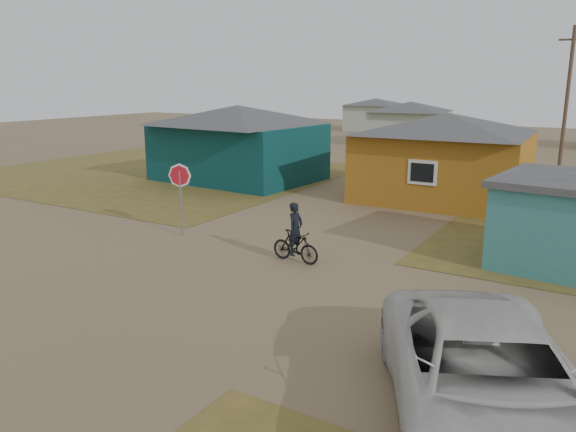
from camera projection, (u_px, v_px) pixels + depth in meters
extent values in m
plane|color=#7F6749|center=(201.00, 281.00, 15.17)|extent=(120.00, 120.00, 0.00)
cube|color=brown|center=(158.00, 172.00, 33.01)|extent=(20.00, 18.00, 0.00)
cube|color=#0A3638|center=(238.00, 152.00, 30.32)|extent=(8.40, 6.54, 3.00)
pyramid|color=#3C3D3F|center=(238.00, 115.00, 29.85)|extent=(8.93, 7.08, 1.00)
cube|color=#A16418|center=(443.00, 167.00, 25.22)|extent=(7.21, 6.24, 3.00)
pyramid|color=#3C3D3F|center=(446.00, 123.00, 24.76)|extent=(7.72, 6.76, 0.90)
cube|color=silver|center=(422.00, 172.00, 22.66)|extent=(1.20, 0.06, 1.00)
cube|color=black|center=(422.00, 173.00, 22.64)|extent=(0.95, 0.04, 0.75)
cube|color=#AABBA0|center=(410.00, 129.00, 46.16)|extent=(6.49, 5.60, 2.80)
pyramid|color=#3C3D3F|center=(411.00, 106.00, 45.73)|extent=(7.04, 6.15, 0.80)
cube|color=#AABBA0|center=(375.00, 118.00, 60.17)|extent=(5.75, 5.28, 2.70)
pyramid|color=#3C3D3F|center=(376.00, 102.00, 59.77)|extent=(6.28, 5.81, 0.70)
cylinder|color=brown|center=(566.00, 105.00, 29.29)|extent=(0.20, 0.20, 8.00)
cube|color=brown|center=(574.00, 39.00, 28.51)|extent=(1.40, 0.10, 0.10)
cylinder|color=gray|center=(181.00, 204.00, 19.35)|extent=(0.07, 0.07, 2.27)
imported|color=black|center=(295.00, 246.00, 16.64)|extent=(1.63, 0.56, 0.96)
imported|color=black|center=(295.00, 229.00, 16.52)|extent=(0.42, 0.60, 1.58)
imported|color=silver|center=(488.00, 381.00, 8.47)|extent=(5.25, 6.82, 1.72)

